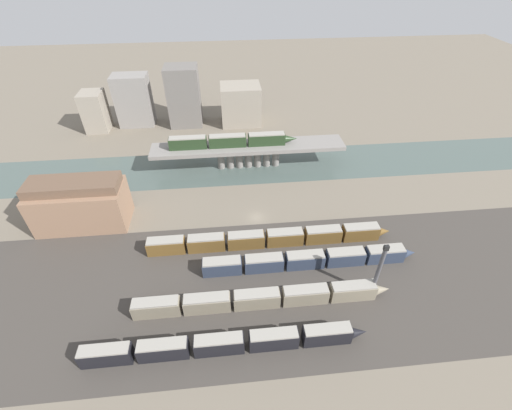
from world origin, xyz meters
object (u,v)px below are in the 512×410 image
train_yard_mid (262,299)px  signal_tower (378,271)px  train_yard_near (224,344)px  warehouse_building (80,204)px  train_on_bridge (232,141)px  train_yard_outer (270,238)px  train_yard_far (309,260)px

train_yard_mid → signal_tower: bearing=1.0°
train_yard_near → warehouse_building: 55.27m
train_on_bridge → train_yard_mid: (3.56, -55.82, -8.11)m
train_yard_outer → train_yard_far: bearing=-43.0°
train_yard_mid → signal_tower: (24.70, 0.42, 5.50)m
train_yard_near → warehouse_building: (-36.95, 40.85, 4.59)m
train_yard_outer → signal_tower: size_ratio=4.14×
warehouse_building → train_yard_far: bearing=-20.3°
train_on_bridge → warehouse_building: 48.43m
signal_tower → train_yard_outer: bearing=139.7°
signal_tower → train_yard_far: bearing=141.7°
train_yard_near → train_yard_mid: bearing=49.1°
train_yard_far → train_yard_near: bearing=-137.0°
train_yard_outer → warehouse_building: warehouse_building is taller
train_yard_far → train_yard_outer: bearing=137.0°
train_on_bridge → warehouse_building: bearing=-149.5°
train_yard_far → warehouse_building: (-57.84, 21.39, 4.69)m
signal_tower → train_yard_near: bearing=-163.2°
train_yard_far → signal_tower: (12.04, -9.52, 5.56)m
train_on_bridge → train_yard_near: 66.00m
train_yard_near → train_yard_far: bearing=43.0°
train_yard_near → warehouse_building: bearing=132.1°
train_yard_near → signal_tower: size_ratio=3.62×
train_on_bridge → warehouse_building: size_ratio=1.77×
train_yard_near → train_yard_outer: bearing=65.9°
train_yard_outer → warehouse_building: 51.24m
train_on_bridge → train_yard_far: bearing=-70.5°
train_yard_mid → warehouse_building: (-45.19, 31.33, 4.63)m
train_yard_near → train_yard_outer: (12.30, 27.46, -0.00)m
train_on_bridge → train_yard_near: train_on_bridge is taller
train_yard_mid → train_yard_far: 16.09m
train_on_bridge → train_yard_mid: 56.51m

